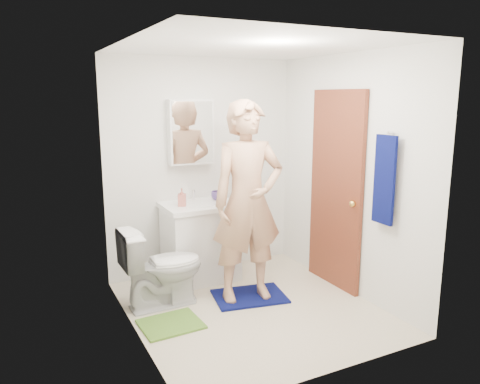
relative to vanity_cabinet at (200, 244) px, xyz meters
name	(u,v)px	position (x,y,z in m)	size (l,w,h in m)	color
floor	(252,309)	(0.15, -0.91, -0.41)	(2.20, 2.40, 0.02)	beige
ceiling	(253,45)	(0.15, -0.91, 2.01)	(2.20, 2.40, 0.02)	white
wall_back	(202,167)	(0.15, 0.30, 0.80)	(2.20, 0.02, 2.40)	silver
wall_front	(337,214)	(0.15, -2.12, 0.80)	(2.20, 0.02, 2.40)	silver
wall_left	(130,196)	(-0.96, -0.91, 0.80)	(0.02, 2.40, 2.40)	silver
wall_right	(349,175)	(1.26, -0.91, 0.80)	(0.02, 2.40, 2.40)	silver
vanity_cabinet	(200,244)	(0.00, 0.00, 0.00)	(0.75, 0.55, 0.80)	white
countertop	(200,206)	(0.00, 0.00, 0.43)	(0.79, 0.59, 0.05)	white
sink_basin	(200,204)	(0.00, 0.00, 0.44)	(0.40, 0.40, 0.03)	white
faucet	(194,195)	(0.00, 0.18, 0.51)	(0.03, 0.03, 0.12)	silver
medicine_cabinet	(191,132)	(0.00, 0.22, 1.20)	(0.50, 0.12, 0.70)	white
mirror_panel	(193,133)	(0.00, 0.16, 1.20)	(0.46, 0.01, 0.66)	white
door	(336,190)	(1.22, -0.76, 0.62)	(0.05, 0.80, 2.05)	brown
door_knob	(353,204)	(1.18, -1.08, 0.55)	(0.07, 0.07, 0.07)	gold
towel	(384,180)	(1.18, -1.48, 0.85)	(0.03, 0.24, 0.80)	#080E4F
towel_hook	(391,132)	(1.22, -1.48, 1.27)	(0.02, 0.02, 0.06)	silver
toilet	(162,266)	(-0.58, -0.47, -0.01)	(0.44, 0.77, 0.78)	white
bath_mat	(249,296)	(0.24, -0.69, -0.39)	(0.70, 0.50, 0.02)	#080E4F
green_rug	(171,324)	(-0.65, -0.89, -0.39)	(0.52, 0.44, 0.02)	#59892D
soap_dispenser	(182,197)	(-0.21, -0.02, 0.54)	(0.08, 0.09, 0.19)	#C5685C
toothbrush_cup	(217,195)	(0.24, 0.09, 0.50)	(0.13, 0.13, 0.10)	#553E88
man	(248,202)	(0.21, -0.71, 0.59)	(0.71, 0.46, 1.94)	tan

